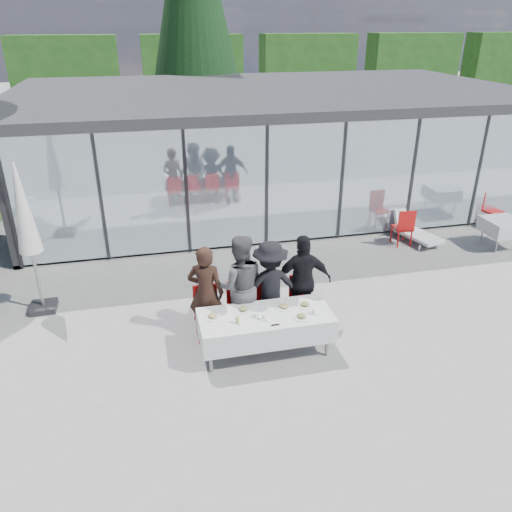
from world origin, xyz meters
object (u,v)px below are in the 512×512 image
at_px(diner_chair_c, 269,301).
at_px(juice_bottle, 237,320).
at_px(dining_table, 265,325).
at_px(diner_chair_a, 207,309).
at_px(diner_chair_b, 240,305).
at_px(spare_chair_a, 490,207).
at_px(lounger, 414,230).
at_px(plate_a, 213,316).
at_px(folded_eyeglasses, 275,325).
at_px(diner_d, 303,281).
at_px(diner_b, 240,285).
at_px(plate_extra, 301,317).
at_px(diner_chair_d, 302,298).
at_px(diner_c, 270,286).
at_px(diner_a, 206,293).
at_px(plate_d, 305,305).
at_px(plate_c, 284,307).
at_px(spare_chair_b, 404,226).
at_px(market_umbrella, 25,218).
at_px(plate_b, 243,310).
at_px(spare_table_right, 502,227).

relative_size(diner_chair_c, juice_bottle, 7.15).
bearing_deg(dining_table, diner_chair_a, 140.44).
height_order(dining_table, diner_chair_b, diner_chair_b).
bearing_deg(spare_chair_a, lounger, -170.62).
relative_size(plate_a, folded_eyeglasses, 1.98).
relative_size(diner_d, folded_eyeglasses, 12.89).
bearing_deg(lounger, spare_chair_a, 9.38).
relative_size(diner_b, plate_extra, 6.92).
xyz_separation_m(plate_extra, folded_eyeglasses, (-0.48, -0.12, -0.02)).
bearing_deg(diner_chair_d, diner_c, -177.40).
height_order(diner_chair_a, plate_a, diner_chair_a).
relative_size(juice_bottle, spare_chair_a, 0.14).
distance_m(diner_a, diner_c, 1.17).
bearing_deg(juice_bottle, diner_chair_b, 76.63).
xyz_separation_m(diner_d, plate_extra, (-0.33, -0.96, -0.13)).
relative_size(diner_chair_c, plate_a, 3.51).
bearing_deg(plate_d, juice_bottle, -167.35).
relative_size(diner_chair_d, lounger, 0.67).
xyz_separation_m(diner_b, plate_c, (0.67, -0.59, -0.19)).
distance_m(plate_c, spare_chair_b, 5.41).
height_order(diner_d, juice_bottle, diner_d).
distance_m(plate_d, plate_extra, 0.39).
bearing_deg(juice_bottle, dining_table, 17.63).
relative_size(diner_chair_c, spare_chair_a, 1.00).
height_order(plate_d, market_umbrella, market_umbrella).
xyz_separation_m(diner_c, lounger, (4.72, 3.17, -0.62)).
bearing_deg(market_umbrella, diner_chair_c, -20.56).
bearing_deg(diner_c, diner_chair_b, -4.41).
distance_m(diner_a, diner_chair_c, 1.22).
bearing_deg(market_umbrella, diner_c, -20.90).
relative_size(folded_eyeglasses, market_umbrella, 0.05).
relative_size(diner_b, plate_d, 6.92).
height_order(diner_d, spare_chair_b, diner_d).
xyz_separation_m(spare_chair_a, spare_chair_b, (-3.01, -0.72, 0.00)).
bearing_deg(diner_c, diner_b, -1.50).
bearing_deg(juice_bottle, market_umbrella, 144.12).
distance_m(diner_a, diner_chair_d, 1.83).
height_order(diner_chair_b, plate_a, diner_chair_b).
bearing_deg(plate_b, plate_extra, -25.82).
bearing_deg(folded_eyeglasses, spare_chair_b, 41.66).
xyz_separation_m(folded_eyeglasses, spare_chair_a, (7.44, 4.67, -0.22)).
bearing_deg(diner_chair_c, diner_chair_b, 180.00).
height_order(diner_chair_c, diner_d, diner_d).
height_order(diner_chair_c, juice_bottle, diner_chair_c).
bearing_deg(lounger, market_umbrella, -170.17).
xyz_separation_m(spare_table_right, lounger, (-1.88, 0.93, -0.30)).
bearing_deg(plate_extra, diner_chair_c, 106.72).
bearing_deg(plate_d, spare_table_right, 24.87).
bearing_deg(diner_c, plate_c, 98.74).
distance_m(diner_a, spare_table_right, 8.10).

